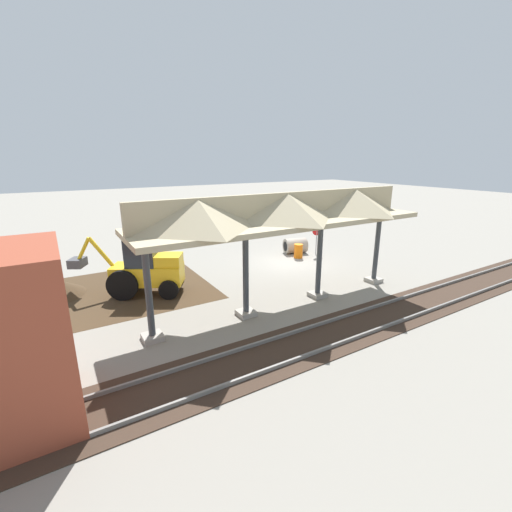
{
  "coord_description": "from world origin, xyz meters",
  "views": [
    {
      "loc": [
        12.09,
        16.16,
        6.24
      ],
      "look_at": [
        3.82,
        2.4,
        1.6
      ],
      "focal_mm": 24.0,
      "sensor_mm": 36.0,
      "label": 1
    }
  ],
  "objects_px": {
    "stop_sign": "(317,233)",
    "traffic_barrel": "(298,251)",
    "backhoe": "(144,268)",
    "concrete_pipe": "(295,246)"
  },
  "relations": [
    {
      "from": "stop_sign",
      "to": "backhoe",
      "type": "distance_m",
      "value": 11.48
    },
    {
      "from": "concrete_pipe",
      "to": "traffic_barrel",
      "type": "height_order",
      "value": "concrete_pipe"
    },
    {
      "from": "stop_sign",
      "to": "backhoe",
      "type": "relative_size",
      "value": 0.42
    },
    {
      "from": "stop_sign",
      "to": "traffic_barrel",
      "type": "xyz_separation_m",
      "value": [
        1.52,
        0.05,
        -1.02
      ]
    },
    {
      "from": "backhoe",
      "to": "traffic_barrel",
      "type": "relative_size",
      "value": 5.51
    },
    {
      "from": "stop_sign",
      "to": "traffic_barrel",
      "type": "relative_size",
      "value": 2.29
    },
    {
      "from": "backhoe",
      "to": "traffic_barrel",
      "type": "distance_m",
      "value": 10.0
    },
    {
      "from": "stop_sign",
      "to": "backhoe",
      "type": "xyz_separation_m",
      "value": [
        11.43,
        1.13,
        -0.2
      ]
    },
    {
      "from": "backhoe",
      "to": "stop_sign",
      "type": "bearing_deg",
      "value": -174.35
    },
    {
      "from": "stop_sign",
      "to": "traffic_barrel",
      "type": "distance_m",
      "value": 1.83
    }
  ]
}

